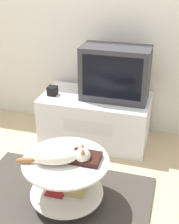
{
  "coord_description": "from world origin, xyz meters",
  "views": [
    {
      "loc": [
        0.77,
        -1.69,
        1.78
      ],
      "look_at": [
        0.12,
        0.55,
        0.59
      ],
      "focal_mm": 50.0,
      "sensor_mm": 36.0,
      "label": 1
    }
  ],
  "objects_px": {
    "speaker": "(52,91)",
    "dvd_box": "(86,158)",
    "cat": "(60,156)",
    "tv": "(115,73)"
  },
  "relations": [
    {
      "from": "speaker",
      "to": "dvd_box",
      "type": "distance_m",
      "value": 1.08
    },
    {
      "from": "speaker",
      "to": "dvd_box",
      "type": "bearing_deg",
      "value": -55.08
    },
    {
      "from": "speaker",
      "to": "cat",
      "type": "height_order",
      "value": "speaker"
    },
    {
      "from": "speaker",
      "to": "cat",
      "type": "relative_size",
      "value": 0.17
    },
    {
      "from": "tv",
      "to": "dvd_box",
      "type": "distance_m",
      "value": 1.02
    },
    {
      "from": "dvd_box",
      "to": "speaker",
      "type": "bearing_deg",
      "value": 124.92
    },
    {
      "from": "tv",
      "to": "dvd_box",
      "type": "relative_size",
      "value": 2.96
    },
    {
      "from": "tv",
      "to": "cat",
      "type": "xyz_separation_m",
      "value": [
        -0.17,
        -1.05,
        -0.28
      ]
    },
    {
      "from": "cat",
      "to": "tv",
      "type": "bearing_deg",
      "value": 62.62
    },
    {
      "from": "tv",
      "to": "dvd_box",
      "type": "height_order",
      "value": "tv"
    }
  ]
}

